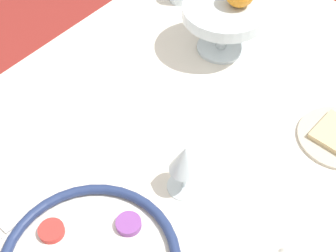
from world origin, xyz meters
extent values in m
cylinder|color=#844299|center=(-0.13, -0.03, 0.79)|extent=(0.05, 0.05, 0.01)
cylinder|color=red|center=(-0.23, 0.07, 0.79)|extent=(0.05, 0.05, 0.01)
cylinder|color=silver|center=(0.01, -0.05, 0.77)|extent=(0.07, 0.07, 0.00)
cylinder|color=silver|center=(0.01, -0.05, 0.80)|extent=(0.01, 0.01, 0.06)
cone|color=silver|center=(0.01, -0.05, 0.87)|extent=(0.06, 0.06, 0.07)
cylinder|color=silver|center=(0.41, 0.14, 0.77)|extent=(0.13, 0.13, 0.01)
cylinder|color=silver|center=(0.41, 0.14, 0.82)|extent=(0.03, 0.03, 0.09)
cylinder|color=silver|center=(0.41, 0.14, 0.89)|extent=(0.21, 0.21, 0.03)
camera|label=1|loc=(-0.41, -0.36, 1.58)|focal=50.00mm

